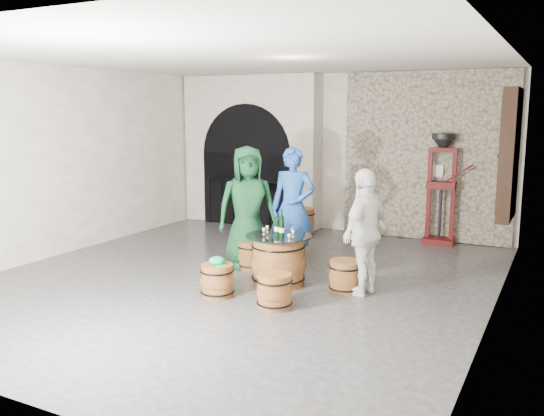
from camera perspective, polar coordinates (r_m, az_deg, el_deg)
The scene contains 30 objects.
ground at distance 8.59m, azimuth -3.23°, elevation -7.03°, with size 8.00×8.00×0.00m, color #2A2A2C.
wall_back at distance 11.88m, azimuth 6.60°, elevation 5.44°, with size 8.00×8.00×0.00m, color silver.
wall_left at distance 10.50m, azimuth -20.05°, elevation 4.36°, with size 8.00×8.00×0.00m, color silver.
wall_right at distance 7.16m, azimuth 21.54°, elevation 2.03°, with size 8.00×8.00×0.00m, color silver.
ceiling at distance 8.26m, azimuth -3.45°, elevation 14.75°, with size 8.00×8.00×0.00m, color beige.
stone_facing_panel at distance 11.31m, azimuth 15.08°, elevation 4.95°, with size 3.20×0.12×3.18m, color tan.
arched_opening at distance 12.45m, azimuth -2.07°, elevation 5.60°, with size 3.10×0.60×3.19m.
shuttered_window at distance 9.53m, azimuth 22.44°, elevation 4.94°, with size 0.23×1.10×2.00m.
barrel_table at distance 8.21m, azimuth 0.63°, elevation -5.21°, with size 0.94×0.94×0.72m.
barrel_stool_left at distance 9.10m, azimuth -2.03°, elevation -4.64°, with size 0.46×0.46×0.44m.
barrel_stool_far at distance 9.16m, azimuth 1.98°, elevation -4.54°, with size 0.46×0.46×0.44m.
barrel_stool_right at distance 8.01m, azimuth 7.27°, elevation -6.72°, with size 0.46×0.46×0.44m.
barrel_stool_near_right at distance 7.32m, azimuth 0.26°, elevation -8.22°, with size 0.46×0.46×0.44m.
barrel_stool_near_left at distance 7.79m, azimuth -5.45°, elevation -7.15°, with size 0.46×0.46×0.44m.
green_cap at distance 7.72m, azimuth -5.46°, elevation -5.24°, with size 0.25×0.21×0.12m.
person_green at distance 9.09m, azimuth -2.45°, elevation 0.12°, with size 0.94×0.61×1.92m, color #103A1E.
person_blue at distance 9.08m, azimuth 2.09°, elevation 0.06°, with size 0.69×0.46×1.90m, color #1B4696.
person_white at distance 7.80m, azimuth 9.25°, elevation -2.35°, with size 1.01×0.42×1.72m, color white.
wine_bottle_left at distance 8.06m, azimuth 0.51°, elevation -1.87°, with size 0.08×0.08×0.32m.
wine_bottle_center at distance 7.97m, azimuth 0.97°, elevation -2.00°, with size 0.08×0.08×0.32m.
wine_bottle_right at distance 8.29m, azimuth 0.97°, elevation -1.54°, with size 0.08×0.08×0.32m.
tasting_glass_a at distance 8.16m, azimuth -0.81°, elevation -2.31°, with size 0.05×0.05×0.10m, color #A65620, non-canonical shape.
tasting_glass_b at distance 8.02m, azimuth 2.10°, elevation -2.53°, with size 0.05×0.05×0.10m, color #A65620, non-canonical shape.
tasting_glass_c at distance 8.48m, azimuth 0.53°, elevation -1.86°, with size 0.05×0.05×0.10m, color #A65620, non-canonical shape.
tasting_glass_d at distance 8.17m, azimuth 1.99°, elevation -2.30°, with size 0.05×0.05×0.10m, color #A65620, non-canonical shape.
tasting_glass_e at distance 7.77m, azimuth 1.71°, elevation -2.94°, with size 0.05×0.05×0.10m, color #A65620, non-canonical shape.
tasting_glass_f at distance 8.31m, azimuth -0.47°, elevation -2.08°, with size 0.05×0.05×0.10m, color #A65620, non-canonical shape.
side_barrel at distance 11.28m, azimuth 3.19°, elevation -1.48°, with size 0.43×0.43×0.58m.
corking_press at distance 11.04m, azimuth 16.46°, elevation 2.65°, with size 0.85×0.48×2.05m.
control_box at distance 11.20m, azimuth 16.18°, elevation 3.58°, with size 0.18×0.10×0.22m, color silver.
Camera 1 is at (4.20, -7.07, 2.47)m, focal length 38.00 mm.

